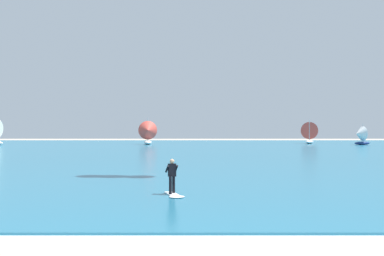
% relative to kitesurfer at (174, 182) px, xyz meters
% --- Properties ---
extents(ocean, '(160.00, 90.00, 0.10)m').
position_rel_kitesurfer_xyz_m(ocean, '(1.23, 37.51, -0.65)').
color(ocean, '#236B89').
rests_on(ocean, ground).
extents(shoreline_foam, '(105.01, 1.31, 0.01)m').
position_rel_kitesurfer_xyz_m(shoreline_foam, '(1.21, -7.70, -0.70)').
color(shoreline_foam, white).
rests_on(shoreline_foam, ground).
extents(kitesurfer, '(1.08, 2.03, 1.67)m').
position_rel_kitesurfer_xyz_m(kitesurfer, '(0.00, 0.00, 0.00)').
color(kitesurfer, white).
rests_on(kitesurfer, ocean).
extents(sailboat_leading, '(3.43, 4.00, 4.61)m').
position_rel_kitesurfer_xyz_m(sailboat_leading, '(-6.73, 57.68, 1.51)').
color(sailboat_leading, white).
rests_on(sailboat_leading, ocean).
extents(sailboat_outermost, '(3.52, 3.93, 4.43)m').
position_rel_kitesurfer_xyz_m(sailboat_outermost, '(22.47, 62.52, 1.43)').
color(sailboat_outermost, white).
rests_on(sailboat_outermost, ocean).
extents(sailboat_center_horizon, '(3.17, 2.79, 3.56)m').
position_rel_kitesurfer_xyz_m(sailboat_center_horizon, '(29.45, 56.57, 1.03)').
color(sailboat_center_horizon, navy).
rests_on(sailboat_center_horizon, ocean).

